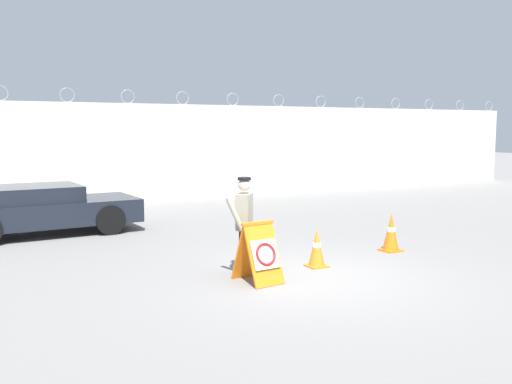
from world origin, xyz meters
TOP-DOWN VIEW (x-y plane):
  - ground_plane at (0.00, 0.00)m, footprint 90.00×90.00m
  - perimeter_wall at (0.00, 11.15)m, footprint 36.00×0.30m
  - barricade_sign at (-0.94, 0.21)m, footprint 0.65×0.83m
  - security_guard at (-0.95, 0.76)m, footprint 0.62×0.52m
  - traffic_cone_near at (2.61, 1.03)m, footprint 0.39×0.39m
  - traffic_cone_mid at (0.49, 0.64)m, footprint 0.35×0.35m
  - parked_car_front_coupe at (-3.51, 6.43)m, footprint 4.49×2.13m

SIDE VIEW (x-z plane):
  - ground_plane at x=0.00m, z-range 0.00..0.00m
  - traffic_cone_mid at x=0.49m, z-range 0.00..0.70m
  - traffic_cone_near at x=2.61m, z-range 0.00..0.79m
  - barricade_sign at x=-0.94m, z-range -0.01..1.01m
  - parked_car_front_coupe at x=-3.51m, z-range 0.02..1.21m
  - security_guard at x=-0.95m, z-range 0.09..1.80m
  - perimeter_wall at x=0.00m, z-range -0.22..3.60m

